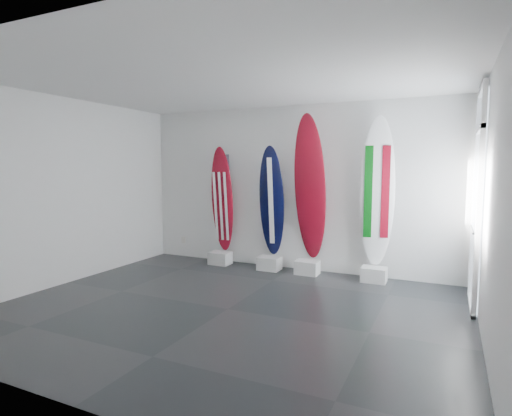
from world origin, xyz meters
The scene contains 16 objects.
floor centered at (0.00, 0.00, 0.00)m, with size 6.00×6.00×0.00m, color black.
ceiling centered at (0.00, 0.00, 3.00)m, with size 6.00×6.00×0.00m, color white.
wall_back centered at (0.00, 2.50, 1.50)m, with size 6.00×6.00×0.00m, color white.
wall_front centered at (0.00, -2.50, 1.50)m, with size 6.00×6.00×0.00m, color white.
wall_left centered at (-3.00, 0.00, 1.50)m, with size 5.00×5.00×0.00m, color white.
wall_right centered at (3.00, 0.00, 1.50)m, with size 5.00×5.00×0.00m, color white.
display_block_usa centered at (-1.38, 2.18, 0.12)m, with size 0.40×0.30×0.24m, color silver.
surfboard_usa centered at (-1.38, 2.28, 1.26)m, with size 0.46×0.08×2.04m, color maroon.
display_block_navy centered at (-0.34, 2.18, 0.12)m, with size 0.40×0.30×0.24m, color silver.
surfboard_navy centered at (-0.34, 2.28, 1.25)m, with size 0.46×0.08×2.05m, color black.
display_block_swiss centered at (0.39, 2.18, 0.12)m, with size 0.40×0.30×0.24m, color silver.
surfboard_swiss centered at (0.39, 2.28, 1.52)m, with size 0.58×0.08×2.58m, color maroon.
display_block_italy centered at (1.54, 2.18, 0.12)m, with size 0.40×0.30×0.24m, color silver.
surfboard_italy centered at (1.54, 2.28, 1.48)m, with size 0.56×0.08×2.48m, color white.
wall_outlet centered at (-2.45, 2.48, 0.35)m, with size 0.09×0.02×0.13m, color silver.
glass_door centered at (2.97, 1.55, 1.43)m, with size 0.12×1.16×2.85m, color white, non-canonical shape.
Camera 1 is at (2.62, -4.69, 1.89)m, focal length 29.02 mm.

